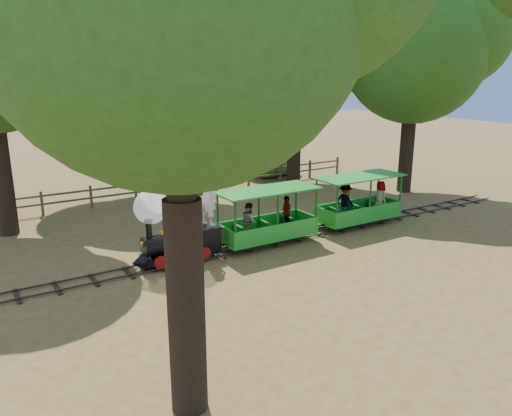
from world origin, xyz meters
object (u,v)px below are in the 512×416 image
locomotive (173,206)px  carriage_front (267,222)px  fence (196,182)px  carriage_rear (359,204)px

locomotive → carriage_front: locomotive is taller
fence → carriage_rear: bearing=-68.7°
carriage_front → carriage_rear: size_ratio=1.00×
locomotive → carriage_rear: bearing=-0.6°
locomotive → carriage_front: (3.35, -0.07, -1.04)m
carriage_front → fence: bearing=82.1°
carriage_rear → fence: size_ratio=0.20×
locomotive → carriage_front: 3.51m
locomotive → fence: size_ratio=0.18×
locomotive → carriage_rear: locomotive is taller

